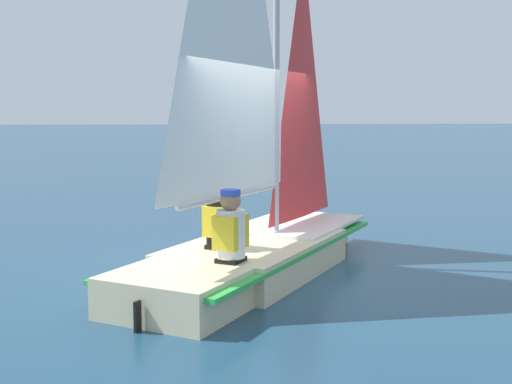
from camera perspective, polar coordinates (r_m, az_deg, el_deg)
ground_plane at (r=7.90m, az=-0.00°, el=-7.27°), size 260.00×260.00×0.00m
sailboat_main at (r=7.72m, az=-0.06°, el=-0.87°), size 3.76×4.53×6.01m
sailor_helm at (r=7.37m, az=-3.28°, el=-3.28°), size 0.42×0.43×1.16m
sailor_crew at (r=6.68m, az=-2.26°, el=-4.34°), size 0.42×0.43×1.16m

